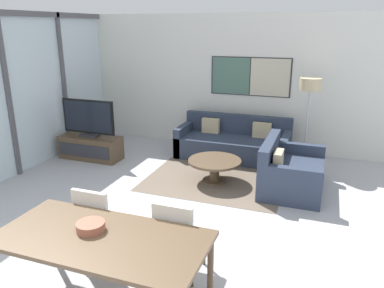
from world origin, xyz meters
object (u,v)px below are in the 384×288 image
(television, at_px, (88,118))
(dining_chair_left, at_px, (98,218))
(dining_chair_centre, at_px, (178,234))
(fruit_bowl, at_px, (91,226))
(coffee_table, at_px, (215,165))
(sofa_main, at_px, (234,144))
(sofa_side, at_px, (287,173))
(dining_table, at_px, (102,243))
(floor_lamp, at_px, (310,90))
(tv_console, at_px, (91,147))

(television, xyz_separation_m, dining_chair_left, (2.06, -2.84, -0.33))
(dining_chair_centre, bearing_deg, fruit_bowl, -136.94)
(dining_chair_centre, bearing_deg, coffee_table, 98.04)
(sofa_main, height_order, sofa_side, same)
(dining_chair_centre, bearing_deg, sofa_side, 72.70)
(dining_table, bearing_deg, dining_chair_centre, 53.46)
(television, bearing_deg, dining_table, -53.94)
(dining_chair_left, height_order, dining_chair_centre, same)
(coffee_table, height_order, fruit_bowl, fruit_bowl)
(sofa_side, bearing_deg, sofa_main, 43.63)
(sofa_side, relative_size, dining_table, 0.71)
(sofa_main, bearing_deg, coffee_table, -90.00)
(dining_table, bearing_deg, floor_lamp, 72.21)
(dining_table, distance_m, dining_chair_left, 0.82)
(sofa_main, bearing_deg, dining_chair_left, -98.57)
(sofa_side, relative_size, dining_chair_left, 1.55)
(fruit_bowl, bearing_deg, tv_console, 124.93)
(fruit_bowl, bearing_deg, coffee_table, 85.26)
(dining_table, bearing_deg, television, 126.06)
(tv_console, xyz_separation_m, dining_table, (2.54, -3.49, 0.44))
(tv_console, distance_m, television, 0.59)
(tv_console, bearing_deg, dining_table, -53.93)
(sofa_side, xyz_separation_m, dining_chair_left, (-1.79, -2.68, 0.23))
(sofa_side, distance_m, coffee_table, 1.20)
(tv_console, relative_size, dining_chair_left, 1.40)
(television, height_order, dining_chair_centre, television)
(dining_table, bearing_deg, dining_chair_left, 126.44)
(coffee_table, bearing_deg, sofa_side, 5.22)
(sofa_main, height_order, dining_table, sofa_main)
(dining_chair_left, bearing_deg, sofa_side, 56.23)
(sofa_main, relative_size, dining_chair_centre, 2.50)
(sofa_main, height_order, fruit_bowl, fruit_bowl)
(coffee_table, relative_size, dining_table, 0.46)
(dining_chair_left, bearing_deg, dining_table, -53.56)
(dining_table, xyz_separation_m, dining_chair_left, (-0.48, 0.65, -0.17))
(sofa_main, bearing_deg, television, -157.68)
(sofa_side, bearing_deg, floor_lamp, -7.55)
(fruit_bowl, height_order, floor_lamp, floor_lamp)
(television, xyz_separation_m, dining_chair_centre, (3.02, -2.85, -0.33))
(coffee_table, bearing_deg, dining_chair_left, -103.00)
(fruit_bowl, distance_m, floor_lamp, 4.89)
(coffee_table, relative_size, dining_chair_centre, 1.02)
(sofa_main, distance_m, dining_table, 4.60)
(coffee_table, xyz_separation_m, dining_table, (-0.11, -3.22, 0.38))
(television, xyz_separation_m, sofa_side, (3.85, -0.17, -0.55))
(television, distance_m, floor_lamp, 4.23)
(sofa_side, bearing_deg, dining_table, 158.46)
(dining_table, relative_size, dining_chair_left, 2.20)
(sofa_side, height_order, coffee_table, sofa_side)
(tv_console, relative_size, sofa_side, 0.90)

